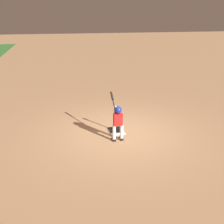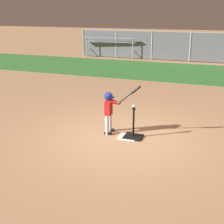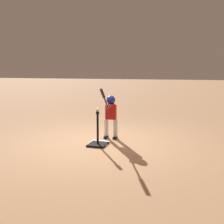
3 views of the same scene
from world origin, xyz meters
TOP-DOWN VIEW (x-y plane):
  - ground_plane at (0.00, 0.00)m, footprint 90.00×90.00m
  - home_plate at (0.07, 0.09)m, footprint 0.47×0.47m
  - batting_tee at (0.20, 0.11)m, footprint 0.44×0.40m
  - batter_child at (-0.44, 0.20)m, footprint 0.92×0.34m
  - baseball at (0.20, 0.11)m, footprint 0.07×0.07m

SIDE VIEW (x-z plane):
  - ground_plane at x=0.00m, z-range 0.00..0.00m
  - home_plate at x=0.07m, z-range 0.00..0.02m
  - batting_tee at x=0.20m, z-range -0.28..0.49m
  - batter_child at x=-0.44m, z-range 0.04..1.33m
  - baseball at x=0.20m, z-range 0.77..0.85m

